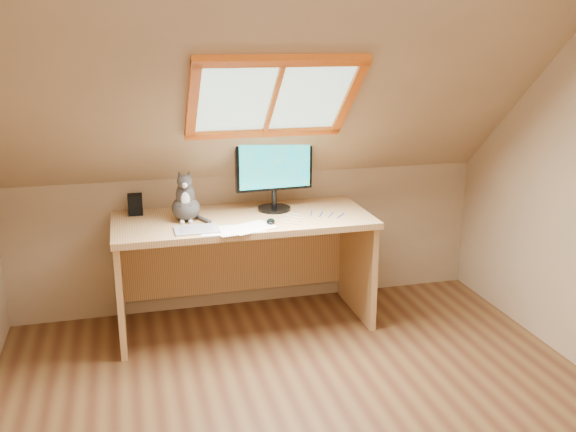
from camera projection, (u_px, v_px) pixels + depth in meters
name	position (u px, v px, depth m)	size (l,w,h in m)	color
room_shell	(333.00, 166.00, 2.83)	(3.52, 3.52, 2.41)	tan
desk	(241.00, 246.00, 4.48)	(1.74, 0.76, 0.79)	#E3A46C
monitor	(274.00, 170.00, 4.43)	(0.55, 0.23, 0.50)	black
cat	(186.00, 202.00, 4.23)	(0.21, 0.25, 0.35)	#4B4542
desk_speaker	(135.00, 204.00, 4.39)	(0.10, 0.10, 0.14)	black
graphics_tablet	(197.00, 230.00, 4.05)	(0.28, 0.20, 0.01)	#B2B2B7
mouse	(271.00, 221.00, 4.19)	(0.06, 0.10, 0.03)	black
papers	(236.00, 229.00, 4.08)	(0.35, 0.30, 0.01)	white
cables	(313.00, 216.00, 4.35)	(0.51, 0.26, 0.01)	silver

